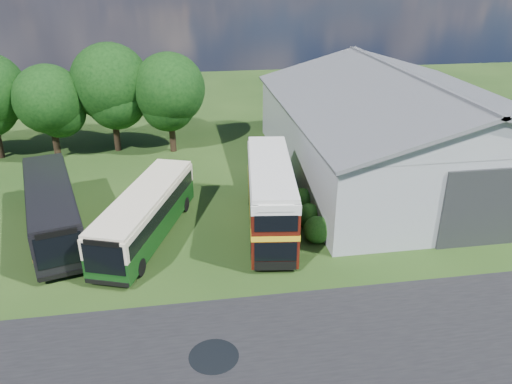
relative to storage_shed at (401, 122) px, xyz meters
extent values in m
plane|color=#1A3611|center=(-15.00, -15.98, -4.17)|extent=(120.00, 120.00, 0.00)
cube|color=black|center=(-12.00, -18.98, -4.17)|extent=(60.00, 8.00, 0.02)
cylinder|color=black|center=(-16.50, -18.98, -4.17)|extent=(2.20, 2.20, 0.01)
cube|color=gray|center=(0.00, 0.02, -1.42)|extent=(18.00, 24.00, 5.50)
cube|color=#2D3033|center=(0.00, -12.06, -1.67)|extent=(5.20, 0.18, 5.00)
cylinder|color=black|center=(-28.00, 7.52, -2.64)|extent=(0.56, 0.56, 3.06)
sphere|color=black|center=(-28.00, 7.52, 1.10)|extent=(5.78, 5.78, 5.78)
cylinder|color=black|center=(-23.00, 8.82, -2.37)|extent=(0.56, 0.56, 3.60)
sphere|color=black|center=(-23.00, 8.82, 2.03)|extent=(6.80, 6.80, 6.80)
cylinder|color=black|center=(-18.00, 7.82, -2.51)|extent=(0.56, 0.56, 3.31)
sphere|color=black|center=(-18.00, 7.82, 1.54)|extent=(6.26, 6.26, 6.26)
sphere|color=#194714|center=(-9.40, -9.98, -4.17)|extent=(1.70, 1.70, 1.70)
sphere|color=#194714|center=(-9.40, -7.98, -4.17)|extent=(1.60, 1.60, 1.60)
sphere|color=#194714|center=(-9.40, -5.98, -4.17)|extent=(1.80, 1.80, 1.80)
cube|color=#0F3811|center=(-19.71, -7.97, -2.46)|extent=(6.23, 11.49, 2.80)
cube|color=#441109|center=(-11.98, -8.03, -1.75)|extent=(3.99, 10.77, 4.21)
cube|color=black|center=(-25.48, -6.46, -2.37)|extent=(5.76, 12.16, 2.95)
camera|label=1|loc=(-17.32, -35.80, 11.44)|focal=35.00mm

